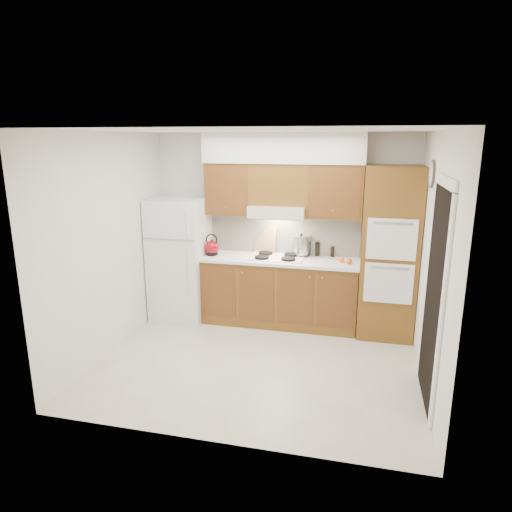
{
  "coord_description": "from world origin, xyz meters",
  "views": [
    {
      "loc": [
        1.09,
        -4.71,
        2.52
      ],
      "look_at": [
        -0.13,
        0.45,
        1.15
      ],
      "focal_mm": 32.0,
      "sensor_mm": 36.0,
      "label": 1
    }
  ],
  "objects_px": {
    "fridge": "(180,259)",
    "stock_pot": "(301,245)",
    "oven_cabinet": "(389,253)",
    "kettle": "(212,248)"
  },
  "relations": [
    {
      "from": "fridge",
      "to": "stock_pot",
      "type": "height_order",
      "value": "fridge"
    },
    {
      "from": "fridge",
      "to": "kettle",
      "type": "bearing_deg",
      "value": 0.52
    },
    {
      "from": "oven_cabinet",
      "to": "stock_pot",
      "type": "height_order",
      "value": "oven_cabinet"
    },
    {
      "from": "fridge",
      "to": "stock_pot",
      "type": "bearing_deg",
      "value": 8.69
    },
    {
      "from": "fridge",
      "to": "stock_pot",
      "type": "distance_m",
      "value": 1.72
    },
    {
      "from": "fridge",
      "to": "oven_cabinet",
      "type": "bearing_deg",
      "value": 0.7
    },
    {
      "from": "oven_cabinet",
      "to": "kettle",
      "type": "xyz_separation_m",
      "value": [
        -2.37,
        -0.03,
        -0.05
      ]
    },
    {
      "from": "oven_cabinet",
      "to": "kettle",
      "type": "bearing_deg",
      "value": -179.26
    },
    {
      "from": "kettle",
      "to": "fridge",
      "type": "bearing_deg",
      "value": -165.69
    },
    {
      "from": "stock_pot",
      "to": "fridge",
      "type": "bearing_deg",
      "value": -171.31
    }
  ]
}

